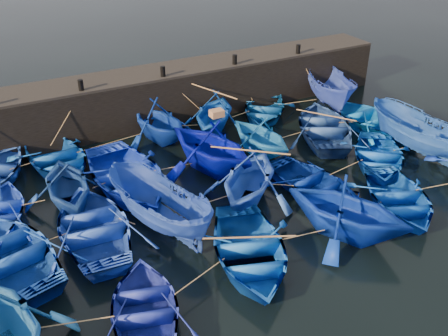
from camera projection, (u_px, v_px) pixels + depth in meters
name	position (u px, v px, depth m)	size (l,w,h in m)	color
ground	(264.00, 223.00, 18.36)	(120.00, 120.00, 0.00)	black
quay_wall	(158.00, 96.00, 25.78)	(26.00, 2.50, 2.50)	black
quay_top	(157.00, 72.00, 25.12)	(26.00, 2.50, 0.12)	black
bollard_1	(81.00, 85.00, 22.66)	(0.24, 0.24, 0.50)	black
bollard_2	(163.00, 71.00, 24.28)	(0.24, 0.24, 0.50)	black
bollard_3	(235.00, 59.00, 25.89)	(0.24, 0.24, 0.50)	black
bollard_4	(298.00, 49.00, 27.50)	(0.24, 0.24, 0.50)	black
boat_1	(56.00, 158.00, 21.60)	(3.53, 4.93, 1.02)	#0941A0
boat_2	(158.00, 120.00, 23.67)	(3.49, 4.05, 2.13)	#092E96
boat_3	(214.00, 112.00, 24.53)	(3.45, 4.00, 2.11)	#083CA2
boat_4	(264.00, 110.00, 26.28)	(3.16, 4.41, 0.92)	navy
boat_5	(330.00, 89.00, 27.38)	(1.99, 5.27, 2.04)	blue
boat_7	(67.00, 183.00, 18.80)	(3.37, 3.91, 2.06)	navy
boat_8	(127.00, 176.00, 20.09)	(4.11, 5.74, 1.19)	#0F2DD4
boat_9	(211.00, 145.00, 21.11)	(4.05, 4.69, 2.47)	#000899
boat_10	(260.00, 135.00, 22.48)	(3.23, 3.75, 1.97)	blue
boat_11	(324.00, 126.00, 24.30)	(3.81, 5.32, 1.10)	navy
boat_12	(372.00, 119.00, 25.11)	(3.61, 5.04, 1.05)	blue
boat_13	(10.00, 252.00, 16.08)	(3.70, 5.17, 1.07)	#0D3996
boat_14	(94.00, 226.00, 17.31)	(3.68, 5.14, 1.07)	#1D41BD
boat_15	(158.00, 208.00, 17.53)	(1.87, 4.96, 1.92)	#1B3D94
boat_16	(249.00, 177.00, 19.02)	(3.67, 4.25, 2.24)	blue
boat_17	(312.00, 182.00, 19.98)	(3.09, 4.32, 0.90)	navy
boat_18	(378.00, 157.00, 21.78)	(3.23, 4.51, 0.94)	#053C9C
boat_19	(420.00, 135.00, 22.45)	(1.97, 5.23, 2.02)	#1A4A9E
boat_21	(146.00, 308.00, 14.12)	(2.96, 4.14, 0.86)	navy
boat_22	(249.00, 251.00, 16.18)	(3.57, 4.99, 1.04)	blue
boat_23	(347.00, 208.00, 17.13)	(3.84, 4.46, 2.35)	#06289A
boat_24	(398.00, 198.00, 18.96)	(3.24, 4.53, 0.94)	#0942BF
wooden_crate	(217.00, 113.00, 20.54)	(0.55, 0.42, 0.29)	#9B6943
mooring_ropes	(210.00, 147.00, 21.69)	(17.74, 11.92, 2.10)	tan
loose_oars	(261.00, 140.00, 20.59)	(10.26, 11.50, 1.26)	#99724C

